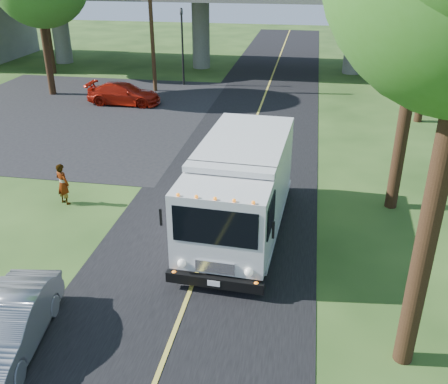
% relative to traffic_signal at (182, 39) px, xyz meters
% --- Properties ---
extents(ground, '(120.00, 120.00, 0.00)m').
position_rel_traffic_signal_xyz_m(ground, '(6.00, -26.00, -3.20)').
color(ground, '#244016').
rests_on(ground, ground).
extents(road, '(7.00, 90.00, 0.02)m').
position_rel_traffic_signal_xyz_m(road, '(6.00, -16.00, -3.19)').
color(road, black).
rests_on(road, ground).
extents(parking_lot, '(16.00, 18.00, 0.01)m').
position_rel_traffic_signal_xyz_m(parking_lot, '(-5.00, -8.00, -3.19)').
color(parking_lot, black).
rests_on(parking_lot, ground).
extents(lane_line, '(0.12, 90.00, 0.01)m').
position_rel_traffic_signal_xyz_m(lane_line, '(6.00, -16.00, -3.17)').
color(lane_line, gold).
rests_on(lane_line, road).
extents(overpass, '(54.00, 10.00, 7.30)m').
position_rel_traffic_signal_xyz_m(overpass, '(6.00, 6.00, 1.36)').
color(overpass, slate).
rests_on(overpass, ground).
extents(traffic_signal, '(0.18, 0.22, 5.20)m').
position_rel_traffic_signal_xyz_m(traffic_signal, '(0.00, 0.00, 0.00)').
color(traffic_signal, black).
rests_on(traffic_signal, ground).
extents(utility_pole, '(1.60, 0.26, 9.00)m').
position_rel_traffic_signal_xyz_m(utility_pole, '(-1.50, -2.00, 1.40)').
color(utility_pole, '#472D19').
rests_on(utility_pole, ground).
extents(step_van, '(3.10, 7.51, 3.09)m').
position_rel_traffic_signal_xyz_m(step_van, '(6.90, -19.79, -1.52)').
color(step_van, silver).
rests_on(step_van, ground).
extents(red_sedan, '(4.54, 1.86, 1.32)m').
position_rel_traffic_signal_xyz_m(red_sedan, '(-2.43, -5.46, -2.54)').
color(red_sedan, maroon).
rests_on(red_sedan, ground).
extents(silver_sedan, '(1.95, 4.10, 1.30)m').
position_rel_traffic_signal_xyz_m(silver_sedan, '(2.30, -26.21, -2.55)').
color(silver_sedan, gray).
rests_on(silver_sedan, ground).
extents(pedestrian, '(0.69, 0.59, 1.61)m').
position_rel_traffic_signal_xyz_m(pedestrian, '(0.08, -18.85, -2.40)').
color(pedestrian, gray).
rests_on(pedestrian, ground).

